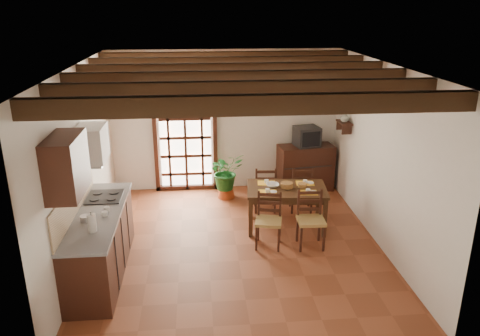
{
  "coord_description": "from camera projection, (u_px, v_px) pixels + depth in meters",
  "views": [
    {
      "loc": [
        -0.55,
        -6.56,
        3.63
      ],
      "look_at": [
        0.1,
        0.4,
        1.15
      ],
      "focal_mm": 35.0,
      "sensor_mm": 36.0,
      "label": 1
    }
  ],
  "objects": [
    {
      "name": "chair_near_right",
      "position": [
        310.0,
        230.0,
        7.3
      ],
      "size": [
        0.43,
        0.41,
        0.9
      ],
      "rotation": [
        0.0,
        0.0,
        -0.03
      ],
      "color": "#AB8A48",
      "rests_on": "ground_plane"
    },
    {
      "name": "pendant_lamp",
      "position": [
        288.0,
        106.0,
        7.43
      ],
      "size": [
        0.36,
        0.36,
        0.84
      ],
      "color": "black",
      "rests_on": "room_shell"
    },
    {
      "name": "potted_plant",
      "position": [
        226.0,
        170.0,
        9.04
      ],
      "size": [
        2.13,
        2.0,
        1.9
      ],
      "primitive_type": "imported",
      "rotation": [
        0.0,
        0.0,
        0.39
      ],
      "color": "#144C19",
      "rests_on": "ground_plane"
    },
    {
      "name": "range_hood",
      "position": [
        92.0,
        144.0,
        6.61
      ],
      "size": [
        0.38,
        0.6,
        0.54
      ],
      "color": "white",
      "rests_on": "room_shell"
    },
    {
      "name": "fuse_box",
      "position": [
        300.0,
        103.0,
        9.29
      ],
      "size": [
        0.25,
        0.03,
        0.32
      ],
      "primitive_type": "cube",
      "color": "white",
      "rests_on": "room_shell"
    },
    {
      "name": "table_setting",
      "position": [
        287.0,
        188.0,
        7.79
      ],
      "size": [
        0.96,
        0.64,
        0.09
      ],
      "rotation": [
        0.0,
        0.0,
        -0.1
      ],
      "color": "yellow",
      "rests_on": "dining_table"
    },
    {
      "name": "chair_far_left",
      "position": [
        265.0,
        196.0,
        8.57
      ],
      "size": [
        0.43,
        0.41,
        0.86
      ],
      "rotation": [
        0.0,
        0.0,
        3.06
      ],
      "color": "#AB8A48",
      "rests_on": "ground_plane"
    },
    {
      "name": "counter_items",
      "position": [
        98.0,
        208.0,
        6.45
      ],
      "size": [
        0.5,
        1.43,
        0.25
      ],
      "color": "black",
      "rests_on": "kitchen_counter"
    },
    {
      "name": "framed_picture",
      "position": [
        351.0,
        95.0,
        8.42
      ],
      "size": [
        0.03,
        0.32,
        0.32
      ],
      "color": "brown",
      "rests_on": "room_shell"
    },
    {
      "name": "french_door",
      "position": [
        185.0,
        134.0,
        9.25
      ],
      "size": [
        1.26,
        0.11,
        2.32
      ],
      "color": "white",
      "rests_on": "ground_plane"
    },
    {
      "name": "chair_far_right",
      "position": [
        301.0,
        196.0,
        8.57
      ],
      "size": [
        0.43,
        0.41,
        0.87
      ],
      "rotation": [
        0.0,
        0.0,
        3.07
      ],
      "color": "#AB8A48",
      "rests_on": "ground_plane"
    },
    {
      "name": "crt_tv",
      "position": [
        307.0,
        137.0,
        9.26
      ],
      "size": [
        0.53,
        0.5,
        0.39
      ],
      "rotation": [
        0.0,
        0.0,
        0.2
      ],
      "color": "black",
      "rests_on": "sideboard"
    },
    {
      "name": "dining_table",
      "position": [
        287.0,
        193.0,
        7.82
      ],
      "size": [
        1.39,
        0.98,
        0.71
      ],
      "rotation": [
        0.0,
        0.0,
        -0.1
      ],
      "color": "#392212",
      "rests_on": "ground_plane"
    },
    {
      "name": "chair_near_left",
      "position": [
        268.0,
        230.0,
        7.31
      ],
      "size": [
        0.47,
        0.46,
        0.86
      ],
      "rotation": [
        0.0,
        0.0,
        -0.22
      ],
      "color": "#AB8A48",
      "rests_on": "ground_plane"
    },
    {
      "name": "shelf_vase",
      "position": [
        345.0,
        117.0,
        8.55
      ],
      "size": [
        0.15,
        0.15,
        0.15
      ],
      "primitive_type": "imported",
      "color": "#B2BFB2",
      "rests_on": "wall_shelf"
    },
    {
      "name": "wall_shelf",
      "position": [
        344.0,
        124.0,
        8.6
      ],
      "size": [
        0.2,
        0.42,
        0.2
      ],
      "color": "#341910",
      "rests_on": "room_shell"
    },
    {
      "name": "plant_pot",
      "position": [
        226.0,
        192.0,
        9.19
      ],
      "size": [
        0.34,
        0.34,
        0.21
      ],
      "primitive_type": "cone",
      "color": "#933715",
      "rests_on": "ground_plane"
    },
    {
      "name": "ceiling_beams",
      "position": [
        236.0,
        74.0,
        6.52
      ],
      "size": [
        4.5,
        4.34,
        0.2
      ],
      "color": "black",
      "rests_on": "room_shell"
    },
    {
      "name": "kitchen_counter",
      "position": [
        100.0,
        242.0,
        6.52
      ],
      "size": [
        0.64,
        2.25,
        1.38
      ],
      "color": "#341910",
      "rests_on": "ground_plane"
    },
    {
      "name": "room_shell",
      "position": [
        236.0,
        134.0,
        6.81
      ],
      "size": [
        4.52,
        5.02,
        2.81
      ],
      "color": "silver",
      "rests_on": "ground_plane"
    },
    {
      "name": "sideboard",
      "position": [
        305.0,
        168.0,
        9.49
      ],
      "size": [
        1.15,
        0.62,
        0.93
      ],
      "primitive_type": "cube",
      "rotation": [
        0.0,
        0.0,
        0.12
      ],
      "color": "#341910",
      "rests_on": "ground_plane"
    },
    {
      "name": "table_bowl",
      "position": [
        273.0,
        185.0,
        7.83
      ],
      "size": [
        0.23,
        0.23,
        0.05
      ],
      "primitive_type": "imported",
      "rotation": [
        0.0,
        0.0,
        -0.07
      ],
      "color": "white",
      "rests_on": "dining_table"
    },
    {
      "name": "upper_cabinet",
      "position": [
        66.0,
        166.0,
        5.4
      ],
      "size": [
        0.35,
        0.8,
        0.7
      ],
      "primitive_type": "cube",
      "color": "#341910",
      "rests_on": "room_shell"
    },
    {
      "name": "ground_plane",
      "position": [
        236.0,
        245.0,
        7.41
      ],
      "size": [
        5.0,
        5.0,
        0.0
      ],
      "primitive_type": "plane",
      "color": "brown"
    },
    {
      "name": "shelf_flowers",
      "position": [
        346.0,
        106.0,
        8.48
      ],
      "size": [
        0.14,
        0.14,
        0.36
      ],
      "color": "yellow",
      "rests_on": "shelf_vase"
    }
  ]
}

